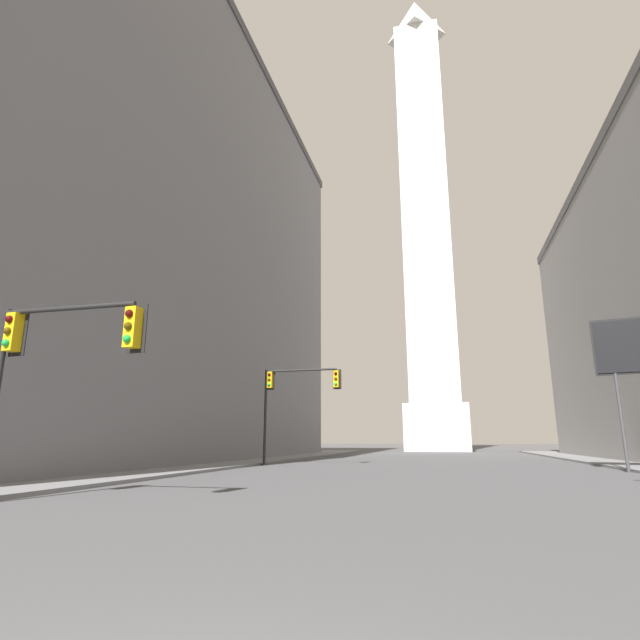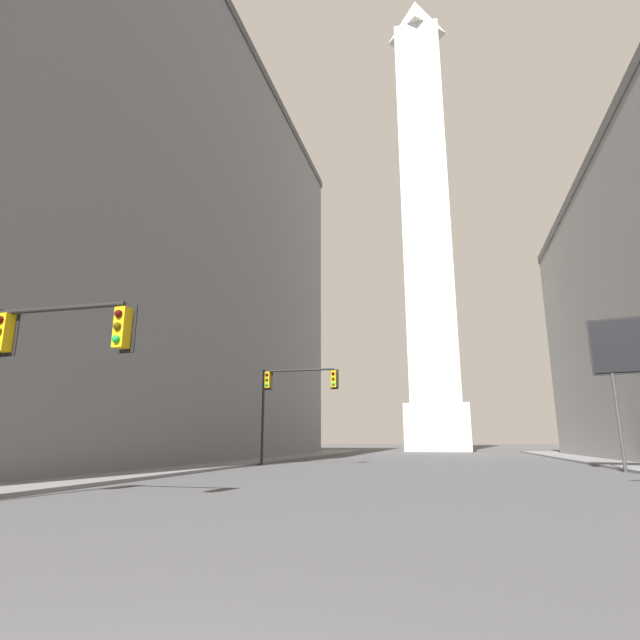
% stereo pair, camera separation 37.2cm
% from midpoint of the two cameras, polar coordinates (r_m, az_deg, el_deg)
% --- Properties ---
extents(sidewalk_left, '(5.00, 89.92, 0.15)m').
position_cam_midpoint_polar(sidewalk_left, '(32.62, -13.28, -15.94)').
color(sidewalk_left, slate).
rests_on(sidewalk_left, ground_plane).
extents(building_left, '(28.92, 56.25, 37.22)m').
position_cam_midpoint_polar(building_left, '(48.47, -25.27, 8.34)').
color(building_left, slate).
rests_on(building_left, ground_plane).
extents(obelisk, '(9.16, 9.16, 79.54)m').
position_cam_midpoint_polar(obelisk, '(85.16, 12.14, 12.18)').
color(obelisk, silver).
rests_on(obelisk, ground_plane).
extents(traffic_light_near_left, '(4.66, 0.52, 5.34)m').
position_cam_midpoint_polar(traffic_light_near_left, '(15.82, -28.96, -3.11)').
color(traffic_light_near_left, black).
rests_on(traffic_light_near_left, ground_plane).
extents(traffic_light_mid_left, '(5.44, 0.51, 6.34)m').
position_cam_midpoint_polar(traffic_light_mid_left, '(34.10, -3.41, -8.11)').
color(traffic_light_mid_left, black).
rests_on(traffic_light_mid_left, ground_plane).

